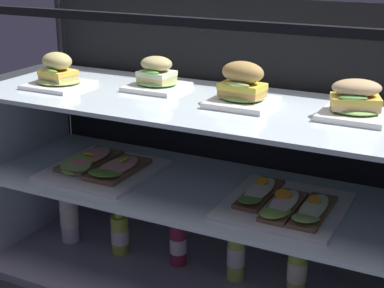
% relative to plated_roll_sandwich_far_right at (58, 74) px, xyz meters
% --- Properties ---
extents(ground_plane, '(6.00, 6.00, 0.02)m').
position_rel_plated_roll_sandwich_far_right_xyz_m(ground_plane, '(0.47, 0.05, -0.69)').
color(ground_plane, '#292E32').
rests_on(ground_plane, ground).
extents(case_base_deck, '(1.44, 0.56, 0.03)m').
position_rel_plated_roll_sandwich_far_right_xyz_m(case_base_deck, '(0.47, 0.05, -0.67)').
color(case_base_deck, '#9D99AA').
rests_on(case_base_deck, ground).
extents(case_frame, '(1.44, 0.56, 0.92)m').
position_rel_plated_roll_sandwich_far_right_xyz_m(case_frame, '(0.47, 0.24, -0.19)').
color(case_frame, black).
rests_on(case_frame, ground).
extents(riser_lower_tier, '(1.38, 0.50, 0.31)m').
position_rel_plated_roll_sandwich_far_right_xyz_m(riser_lower_tier, '(0.47, 0.05, -0.50)').
color(riser_lower_tier, silver).
rests_on(riser_lower_tier, case_base_deck).
extents(shelf_lower_glass, '(1.40, 0.51, 0.01)m').
position_rel_plated_roll_sandwich_far_right_xyz_m(shelf_lower_glass, '(0.47, 0.05, -0.33)').
color(shelf_lower_glass, silver).
rests_on(shelf_lower_glass, riser_lower_tier).
extents(riser_upper_tier, '(1.38, 0.50, 0.27)m').
position_rel_plated_roll_sandwich_far_right_xyz_m(riser_upper_tier, '(0.47, 0.05, -0.19)').
color(riser_upper_tier, silver).
rests_on(riser_upper_tier, shelf_lower_glass).
extents(shelf_upper_glass, '(1.40, 0.51, 0.01)m').
position_rel_plated_roll_sandwich_far_right_xyz_m(shelf_upper_glass, '(0.47, 0.05, -0.05)').
color(shelf_upper_glass, silver).
rests_on(shelf_upper_glass, riser_upper_tier).
extents(plated_roll_sandwich_far_right, '(0.18, 0.18, 0.11)m').
position_rel_plated_roll_sandwich_far_right_xyz_m(plated_roll_sandwich_far_right, '(0.00, 0.00, 0.00)').
color(plated_roll_sandwich_far_right, white).
rests_on(plated_roll_sandwich_far_right, shelf_upper_glass).
extents(plated_roll_sandwich_right_of_center, '(0.18, 0.18, 0.11)m').
position_rel_plated_roll_sandwich_far_right_xyz_m(plated_roll_sandwich_right_of_center, '(0.31, 0.12, -0.00)').
color(plated_roll_sandwich_right_of_center, white).
rests_on(plated_roll_sandwich_right_of_center, shelf_upper_glass).
extents(plated_roll_sandwich_near_left_corner, '(0.18, 0.18, 0.13)m').
position_rel_plated_roll_sandwich_far_right_xyz_m(plated_roll_sandwich_near_left_corner, '(0.63, 0.06, 0.01)').
color(plated_roll_sandwich_near_left_corner, white).
rests_on(plated_roll_sandwich_near_left_corner, shelf_upper_glass).
extents(plated_roll_sandwich_mid_left, '(0.18, 0.18, 0.11)m').
position_rel_plated_roll_sandwich_far_right_xyz_m(plated_roll_sandwich_mid_left, '(0.95, 0.08, -0.00)').
color(plated_roll_sandwich_mid_left, white).
rests_on(plated_roll_sandwich_mid_left, shelf_upper_glass).
extents(open_sandwich_tray_near_left_corner, '(0.34, 0.34, 0.06)m').
position_rel_plated_roll_sandwich_far_right_xyz_m(open_sandwich_tray_near_left_corner, '(0.14, 0.02, -0.31)').
color(open_sandwich_tray_near_left_corner, white).
rests_on(open_sandwich_tray_near_left_corner, shelf_lower_glass).
extents(open_sandwich_tray_far_right, '(0.34, 0.34, 0.05)m').
position_rel_plated_roll_sandwich_far_right_xyz_m(open_sandwich_tray_far_right, '(0.78, 0.01, -0.31)').
color(open_sandwich_tray_far_right, white).
rests_on(open_sandwich_tray_far_right, shelf_lower_glass).
extents(juice_bottle_tucked_behind, '(0.07, 0.07, 0.26)m').
position_rel_plated_roll_sandwich_far_right_xyz_m(juice_bottle_tucked_behind, '(-0.05, 0.07, -0.54)').
color(juice_bottle_tucked_behind, white).
rests_on(juice_bottle_tucked_behind, case_base_deck).
extents(juice_bottle_near_post, '(0.06, 0.06, 0.18)m').
position_rel_plated_roll_sandwich_far_right_xyz_m(juice_bottle_near_post, '(0.16, 0.07, -0.58)').
color(juice_bottle_near_post, '#BBCA44').
rests_on(juice_bottle_near_post, case_base_deck).
extents(juice_bottle_back_right, '(0.06, 0.06, 0.21)m').
position_rel_plated_roll_sandwich_far_right_xyz_m(juice_bottle_back_right, '(0.39, 0.10, -0.57)').
color(juice_bottle_back_right, '#962541').
rests_on(juice_bottle_back_right, case_base_deck).
extents(juice_bottle_front_left_end, '(0.06, 0.06, 0.23)m').
position_rel_plated_roll_sandwich_far_right_xyz_m(juice_bottle_front_left_end, '(0.60, 0.10, -0.56)').
color(juice_bottle_front_left_end, '#B7D554').
rests_on(juice_bottle_front_left_end, case_base_deck).
extents(juice_bottle_front_right_end, '(0.06, 0.06, 0.23)m').
position_rel_plated_roll_sandwich_far_right_xyz_m(juice_bottle_front_right_end, '(0.81, 0.10, -0.56)').
color(juice_bottle_front_right_end, '#B0C848').
rests_on(juice_bottle_front_right_end, case_base_deck).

